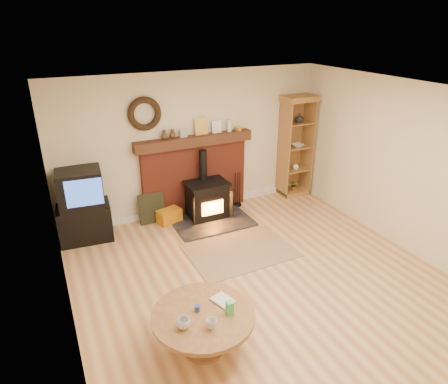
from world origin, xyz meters
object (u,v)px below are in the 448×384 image
tv_unit (83,207)px  coffee_table (203,321)px  curio_cabinet (295,147)px  wood_stove (208,201)px

tv_unit → coffee_table: 3.21m
curio_cabinet → wood_stove: bearing=-172.1°
tv_unit → coffee_table: bearing=-75.3°
wood_stove → coffee_table: wood_stove is taller
wood_stove → coffee_table: bearing=-114.3°
wood_stove → curio_cabinet: 2.19m
wood_stove → coffee_table: (-1.31, -2.90, 0.05)m
tv_unit → wood_stove: bearing=-5.3°
wood_stove → coffee_table: size_ratio=1.24×
tv_unit → curio_cabinet: curio_cabinet is taller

